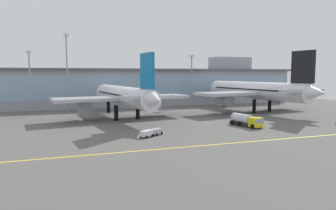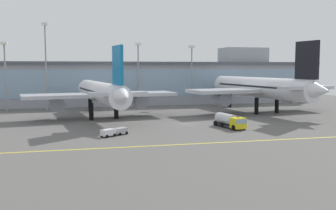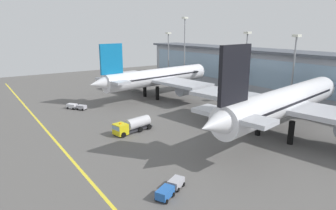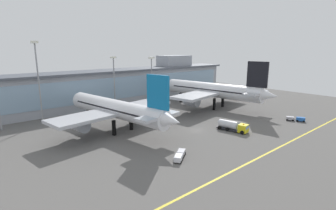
# 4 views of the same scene
# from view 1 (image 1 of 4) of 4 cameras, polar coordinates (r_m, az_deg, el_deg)

# --- Properties ---
(ground_plane) EXTENTS (180.00, 180.00, 0.00)m
(ground_plane) POSITION_cam_1_polar(r_m,az_deg,el_deg) (79.28, 6.64, -3.40)
(ground_plane) COLOR #5B5956
(taxiway_centreline_stripe) EXTENTS (144.00, 0.50, 0.01)m
(taxiway_centreline_stripe) POSITION_cam_1_polar(r_m,az_deg,el_deg) (60.58, 15.78, -6.42)
(taxiway_centreline_stripe) COLOR yellow
(taxiway_centreline_stripe) RESTS_ON ground
(terminal_building) EXTENTS (125.93, 14.00, 19.74)m
(terminal_building) POSITION_cam_1_polar(r_m,az_deg,el_deg) (124.78, -2.53, 3.53)
(terminal_building) COLOR #9399A3
(terminal_building) RESTS_ON ground
(airliner_near_left) EXTENTS (38.89, 47.14, 17.34)m
(airliner_near_left) POSITION_cam_1_polar(r_m,az_deg,el_deg) (87.60, -8.16, 1.62)
(airliner_near_left) COLOR black
(airliner_near_left) RESTS_ON ground
(airliner_near_right) EXTENTS (43.14, 50.58, 18.97)m
(airliner_near_right) POSITION_cam_1_polar(r_m,az_deg,el_deg) (106.55, 15.81, 2.51)
(airliner_near_right) COLOR black
(airliner_near_right) RESTS_ON ground
(fuel_tanker_truck) EXTENTS (4.40, 9.34, 2.90)m
(fuel_tanker_truck) POSITION_cam_1_polar(r_m,az_deg,el_deg) (76.61, 14.25, -2.72)
(fuel_tanker_truck) COLOR black
(fuel_tanker_truck) RESTS_ON ground
(service_truck_far) EXTENTS (5.45, 4.50, 1.40)m
(service_truck_far) POSITION_cam_1_polar(r_m,az_deg,el_deg) (62.84, -3.12, -5.04)
(service_truck_far) COLOR black
(service_truck_far) RESTS_ON ground
(apron_light_mast_west) EXTENTS (1.80, 1.80, 19.79)m
(apron_light_mast_west) POSITION_cam_1_polar(r_m,az_deg,el_deg) (120.02, 4.35, 6.09)
(apron_light_mast_west) COLOR gray
(apron_light_mast_west) RESTS_ON ground
(apron_light_mast_centre) EXTENTS (1.80, 1.80, 19.87)m
(apron_light_mast_centre) POSITION_cam_1_polar(r_m,az_deg,el_deg) (108.01, -24.07, 5.68)
(apron_light_mast_centre) COLOR gray
(apron_light_mast_centre) RESTS_ON ground
(apron_light_mast_east) EXTENTS (1.80, 1.80, 25.62)m
(apron_light_mast_east) POSITION_cam_1_polar(r_m,az_deg,el_deg) (107.59, -18.09, 7.60)
(apron_light_mast_east) COLOR gray
(apron_light_mast_east) RESTS_ON ground
(apron_light_mast_far_east) EXTENTS (1.80, 1.80, 20.39)m
(apron_light_mast_far_east) POSITION_cam_1_polar(r_m,az_deg,el_deg) (114.99, -3.93, 6.28)
(apron_light_mast_far_east) COLOR gray
(apron_light_mast_far_east) RESTS_ON ground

